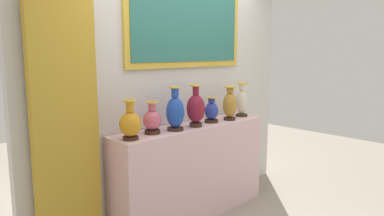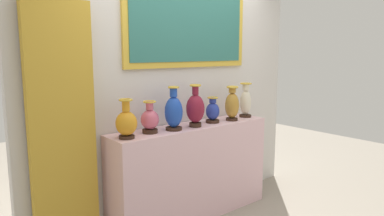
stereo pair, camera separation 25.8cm
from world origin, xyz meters
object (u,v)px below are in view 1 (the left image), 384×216
vase_amber (130,123)px  vase_ochre (230,104)px  vase_cobalt (211,111)px  vase_burgundy (196,108)px  vase_rose (152,120)px  vase_ivory (242,101)px  vase_sapphire (175,112)px

vase_amber → vase_ochre: 1.29m
vase_amber → vase_cobalt: vase_amber is taller
vase_burgundy → vase_cobalt: 0.29m
vase_rose → vase_burgundy: vase_burgundy is taller
vase_amber → vase_ivory: vase_ivory is taller
vase_cobalt → vase_ivory: 0.52m
vase_rose → vase_cobalt: (0.78, -0.01, -0.01)m
vase_ochre → vase_ivory: size_ratio=0.96×
vase_rose → vase_burgundy: 0.51m
vase_ivory → vase_burgundy: bearing=-176.3°
vase_burgundy → vase_ochre: 0.52m
vase_amber → vase_ivory: bearing=1.6°
vase_burgundy → vase_ochre: vase_burgundy is taller
vase_amber → vase_ochre: (1.29, -0.01, 0.03)m
vase_amber → vase_rose: bearing=10.4°
vase_sapphire → vase_rose: bearing=171.1°
vase_amber → vase_sapphire: vase_sapphire is taller
vase_amber → vase_burgundy: size_ratio=0.81×
vase_cobalt → vase_rose: bearing=179.1°
vase_ochre → vase_ivory: (0.27, 0.05, 0.00)m
vase_ochre → vase_burgundy: bearing=-179.9°
vase_rose → vase_ivory: 1.29m
vase_rose → vase_cobalt: 0.78m
vase_cobalt → vase_burgundy: bearing=-170.9°
vase_rose → vase_burgundy: (0.50, -0.06, 0.06)m
vase_ivory → vase_sapphire: bearing=-178.2°
vase_sapphire → vase_amber: bearing=-178.8°
vase_burgundy → vase_ivory: 0.80m
vase_ivory → vase_amber: bearing=-178.4°
vase_amber → vase_sapphire: bearing=1.2°
vase_sapphire → vase_ivory: 1.05m
vase_cobalt → vase_ivory: size_ratio=0.70×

